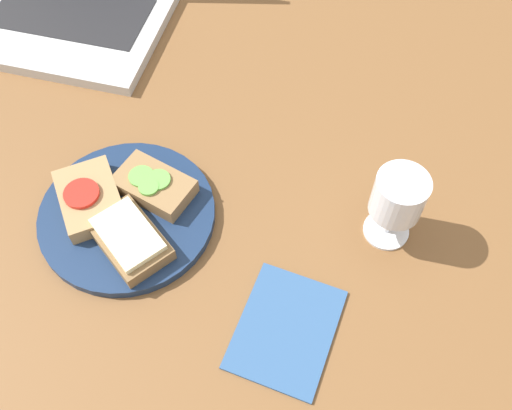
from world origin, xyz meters
TOP-DOWN VIEW (x-y plane):
  - wooden_table at (0.00, 0.00)cm, footprint 140.00×140.00cm
  - plate at (-11.69, -5.45)cm, footprint 24.71×24.71cm
  - sandwich_with_cheese at (-9.22, -10.02)cm, footprint 13.45×12.64cm
  - sandwich_with_cucumber at (-8.99, -1.05)cm, footprint 12.28×9.40cm
  - sandwich_with_tomato at (-16.91, -5.33)cm, footprint 13.07×13.73cm
  - wine_glass at (23.99, 1.37)cm, footprint 6.91×6.91cm
  - napkin at (13.63, -16.09)cm, footprint 13.51×16.53cm

SIDE VIEW (x-z plane):
  - wooden_table at x=0.00cm, z-range 0.00..3.00cm
  - napkin at x=13.63cm, z-range 3.00..3.40cm
  - plate at x=-11.69cm, z-range 3.00..4.48cm
  - sandwich_with_cucumber at x=-8.99cm, z-range 4.35..7.30cm
  - sandwich_with_tomato at x=-16.91cm, z-range 4.27..7.41cm
  - sandwich_with_cheese at x=-9.22cm, z-range 4.38..7.40cm
  - wine_glass at x=23.99cm, z-range 5.34..17.33cm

